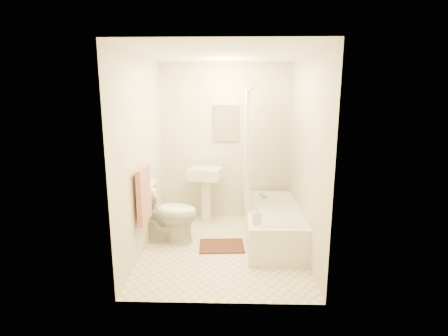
{
  "coord_description": "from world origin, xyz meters",
  "views": [
    {
      "loc": [
        0.12,
        -4.17,
        1.97
      ],
      "look_at": [
        0.0,
        0.25,
        1.0
      ],
      "focal_mm": 28.0,
      "sensor_mm": 36.0,
      "label": 1
    }
  ],
  "objects_px": {
    "bathtub": "(272,223)",
    "toilet": "(168,212)",
    "sink": "(206,193)",
    "bath_mat": "(222,246)",
    "soap_bottle": "(257,215)"
  },
  "relations": [
    {
      "from": "toilet",
      "to": "bathtub",
      "type": "bearing_deg",
      "value": -78.8
    },
    {
      "from": "sink",
      "to": "bath_mat",
      "type": "xyz_separation_m",
      "value": [
        0.28,
        -0.91,
        -0.45
      ]
    },
    {
      "from": "sink",
      "to": "bathtub",
      "type": "relative_size",
      "value": 0.58
    },
    {
      "from": "toilet",
      "to": "sink",
      "type": "relative_size",
      "value": 0.87
    },
    {
      "from": "toilet",
      "to": "bathtub",
      "type": "xyz_separation_m",
      "value": [
        1.4,
        0.08,
        -0.17
      ]
    },
    {
      "from": "toilet",
      "to": "bath_mat",
      "type": "height_order",
      "value": "toilet"
    },
    {
      "from": "bath_mat",
      "to": "soap_bottle",
      "type": "relative_size",
      "value": 2.72
    },
    {
      "from": "bathtub",
      "to": "soap_bottle",
      "type": "height_order",
      "value": "soap_bottle"
    },
    {
      "from": "toilet",
      "to": "soap_bottle",
      "type": "relative_size",
      "value": 3.82
    },
    {
      "from": "bathtub",
      "to": "bath_mat",
      "type": "bearing_deg",
      "value": -158.89
    },
    {
      "from": "sink",
      "to": "soap_bottle",
      "type": "distance_m",
      "value": 1.42
    },
    {
      "from": "toilet",
      "to": "sink",
      "type": "height_order",
      "value": "sink"
    },
    {
      "from": "bathtub",
      "to": "toilet",
      "type": "bearing_deg",
      "value": -176.86
    },
    {
      "from": "bathtub",
      "to": "soap_bottle",
      "type": "xyz_separation_m",
      "value": [
        -0.25,
        -0.58,
        0.33
      ]
    },
    {
      "from": "toilet",
      "to": "bath_mat",
      "type": "relative_size",
      "value": 1.4
    }
  ]
}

